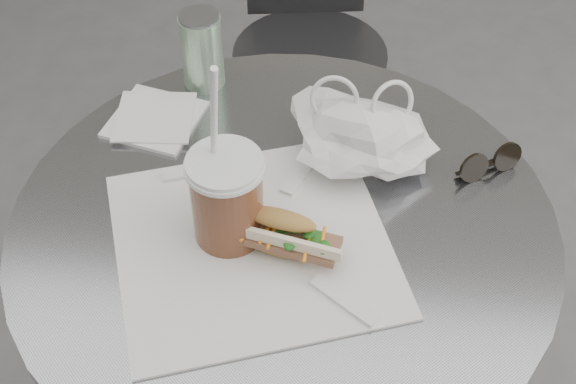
# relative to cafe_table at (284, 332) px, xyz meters

# --- Properties ---
(cafe_table) EXTENTS (0.76, 0.76, 0.74)m
(cafe_table) POSITION_rel_cafe_table_xyz_m (0.00, 0.00, 0.00)
(cafe_table) COLOR slate
(cafe_table) RESTS_ON ground
(chair_far) EXTENTS (0.36, 0.39, 0.69)m
(chair_far) POSITION_rel_cafe_table_xyz_m (-0.05, 0.82, -0.16)
(chair_far) COLOR #2E2E31
(chair_far) RESTS_ON ground
(sandwich_paper) EXTENTS (0.46, 0.45, 0.00)m
(sandwich_paper) POSITION_rel_cafe_table_xyz_m (-0.04, -0.05, 0.28)
(sandwich_paper) COLOR white
(sandwich_paper) RESTS_ON cafe_table
(banh_mi) EXTENTS (0.21, 0.11, 0.07)m
(banh_mi) POSITION_rel_cafe_table_xyz_m (0.00, -0.05, 0.31)
(banh_mi) COLOR #A7713F
(banh_mi) RESTS_ON sandwich_paper
(iced_coffee) EXTENTS (0.10, 0.10, 0.30)m
(iced_coffee) POSITION_rel_cafe_table_xyz_m (-0.07, -0.03, 0.35)
(iced_coffee) COLOR brown
(iced_coffee) RESTS_ON cafe_table
(sunglasses) EXTENTS (0.10, 0.07, 0.05)m
(sunglasses) POSITION_rel_cafe_table_xyz_m (0.28, 0.13, 0.29)
(sunglasses) COLOR black
(sunglasses) RESTS_ON cafe_table
(plastic_bag) EXTENTS (0.23, 0.20, 0.10)m
(plastic_bag) POSITION_rel_cafe_table_xyz_m (0.09, 0.13, 0.32)
(plastic_bag) COLOR silver
(plastic_bag) RESTS_ON cafe_table
(napkin_stack) EXTENTS (0.15, 0.15, 0.01)m
(napkin_stack) POSITION_rel_cafe_table_xyz_m (-0.22, 0.18, 0.28)
(napkin_stack) COLOR white
(napkin_stack) RESTS_ON cafe_table
(drink_can) EXTENTS (0.07, 0.07, 0.13)m
(drink_can) POSITION_rel_cafe_table_xyz_m (-0.17, 0.29, 0.34)
(drink_can) COLOR #4E8751
(drink_can) RESTS_ON cafe_table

